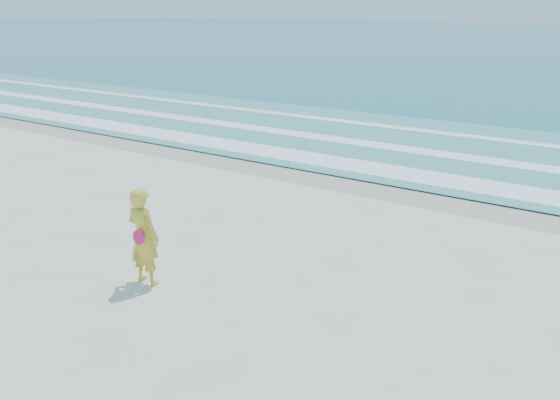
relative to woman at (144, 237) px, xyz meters
The scene contains 7 objects.
ground 1.75m from the woman, 56.70° to the right, with size 400.00×400.00×0.00m, color silver.
wet_sand 7.85m from the woman, 83.96° to the left, with size 400.00×2.40×0.00m, color #B2A893.
shallow 12.81m from the woman, 86.32° to the left, with size 400.00×10.00×0.01m, color #59B7AD.
foam_near 9.13m from the woman, 84.82° to the left, with size 400.00×1.40×0.01m, color white.
foam_mid 12.01m from the woman, 86.08° to the left, with size 400.00×0.90×0.01m, color white.
foam_far 15.30m from the woman, 86.92° to the left, with size 400.00×0.60×0.01m, color white.
woman is the anchor object (origin of this frame).
Camera 1 is at (6.07, -4.92, 4.76)m, focal length 35.00 mm.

